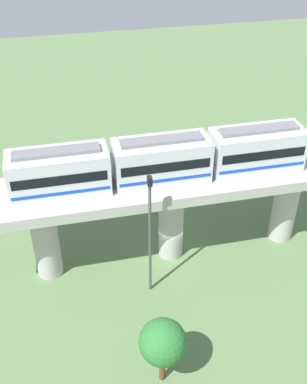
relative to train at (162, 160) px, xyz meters
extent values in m
plane|color=#5B7A4C|center=(0.00, -0.80, -8.73)|extent=(120.00, 120.00, 0.00)
cylinder|color=#B7B2AA|center=(0.00, -10.18, -5.53)|extent=(1.90, 1.90, 6.40)
cylinder|color=#B7B2AA|center=(0.00, -0.80, -5.53)|extent=(1.90, 1.90, 6.40)
cylinder|color=#B7B2AA|center=(0.00, 8.58, -5.53)|extent=(1.90, 1.90, 6.40)
cube|color=#B7B2AA|center=(0.00, -0.80, -1.93)|extent=(5.20, 28.85, 0.80)
cube|color=silver|center=(0.00, -6.95, -0.03)|extent=(2.60, 6.60, 3.00)
cube|color=black|center=(0.00, -6.95, 0.22)|extent=(2.64, 6.07, 0.70)
cube|color=#1947B2|center=(0.00, -6.95, -0.78)|extent=(2.64, 6.34, 0.24)
cube|color=slate|center=(0.00, -6.95, 1.59)|extent=(1.10, 5.61, 0.24)
cube|color=silver|center=(0.00, 0.00, -0.03)|extent=(2.60, 6.60, 3.00)
cube|color=black|center=(0.00, 0.00, 0.22)|extent=(2.64, 6.07, 0.70)
cube|color=#1947B2|center=(0.00, 0.00, -0.78)|extent=(2.64, 6.34, 0.24)
cube|color=slate|center=(0.00, 0.00, 1.59)|extent=(1.10, 5.61, 0.24)
cube|color=silver|center=(0.00, 6.95, -0.03)|extent=(2.60, 6.60, 3.00)
cube|color=black|center=(0.00, 6.95, 0.22)|extent=(2.64, 6.07, 0.70)
cube|color=#1947B2|center=(0.00, 6.95, -0.78)|extent=(2.64, 6.34, 0.24)
cube|color=slate|center=(0.00, 6.95, 1.59)|extent=(1.10, 5.61, 0.24)
cube|color=white|center=(10.37, -5.16, -8.23)|extent=(2.65, 4.49, 1.00)
cube|color=black|center=(10.37, -5.01, -7.35)|extent=(2.09, 2.59, 0.76)
cube|color=orange|center=(12.53, 1.71, -8.23)|extent=(2.27, 4.38, 1.00)
cube|color=black|center=(12.53, 1.86, -7.35)|extent=(1.89, 2.47, 0.76)
cylinder|color=brown|center=(-10.57, 2.42, -7.38)|extent=(0.36, 0.36, 2.70)
sphere|color=#2D7233|center=(-10.57, 2.42, -5.28)|extent=(2.75, 2.75, 2.75)
cylinder|color=#4C4C51|center=(-3.40, 1.57, -4.13)|extent=(0.20, 0.20, 9.20)
cube|color=black|center=(-3.40, 1.57, 0.77)|extent=(0.44, 0.28, 0.60)
camera|label=1|loc=(-26.24, 6.49, 16.64)|focal=43.26mm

